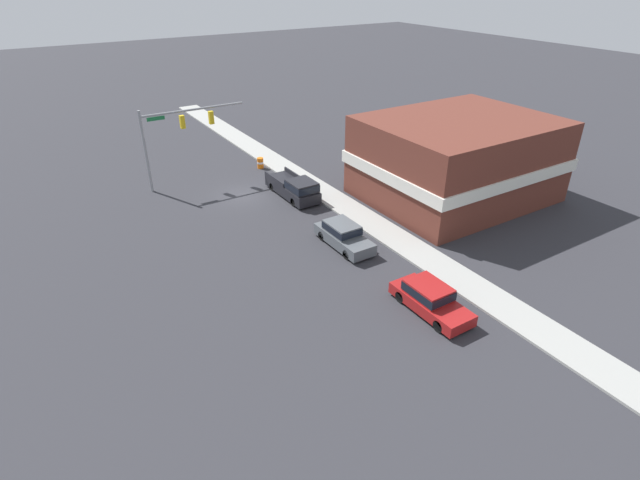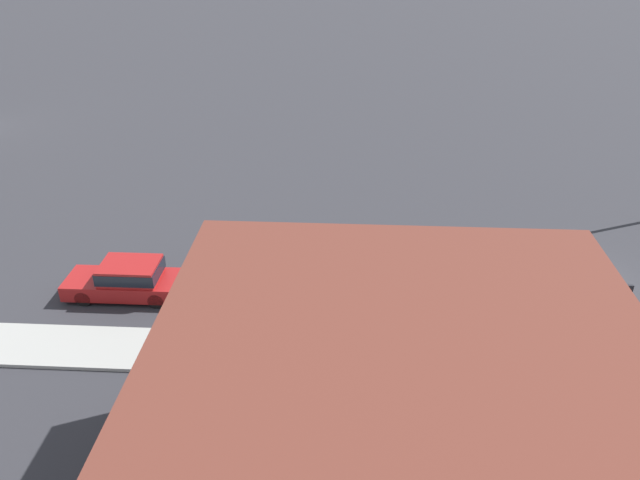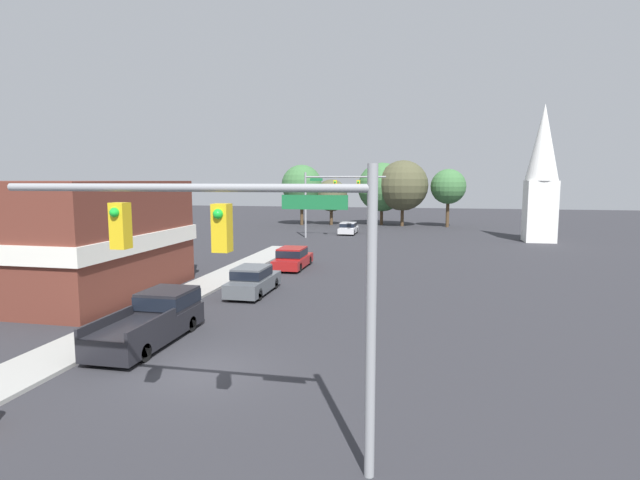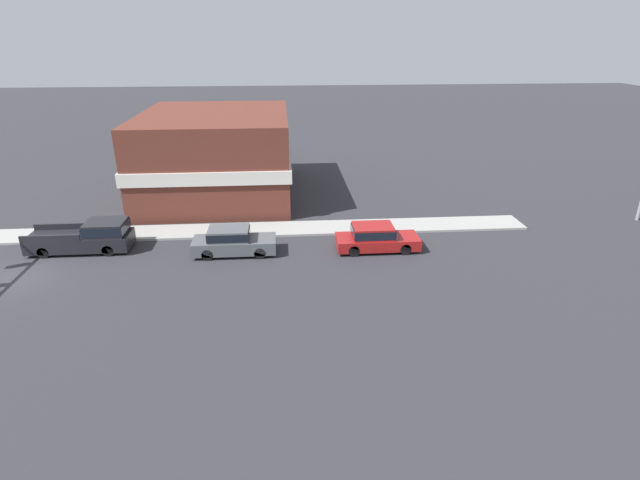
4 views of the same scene
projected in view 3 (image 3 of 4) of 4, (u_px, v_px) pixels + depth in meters
ground_plane at (203, 372)px, 16.58m from camera, size 200.00×200.00×0.00m
sidewalk_curb at (54, 358)px, 17.73m from camera, size 2.40×60.00×0.14m
near_signal_assembly at (244, 248)px, 10.75m from camera, size 8.68×0.49×6.69m
far_signal_assembly at (330, 190)px, 53.79m from camera, size 8.82×0.49×7.16m
car_lead at (253, 280)px, 27.79m from camera, size 1.81×4.75×1.58m
car_distant at (348, 228)px, 58.55m from camera, size 1.84×4.47×1.38m
car_second_ahead at (293, 257)px, 35.87m from camera, size 1.89×4.84×1.53m
pickup_truck_parked at (155, 318)px, 19.86m from camera, size 1.99×5.78×1.80m
corner_brick_building at (35, 237)px, 28.01m from camera, size 14.07×11.30×6.28m
church_steeple at (542, 170)px, 50.63m from camera, size 3.23×3.23×13.92m
backdrop_tree_left_far at (302, 185)px, 69.71m from camera, size 5.63×5.63×8.43m
backdrop_tree_left_mid at (331, 195)px, 70.01m from camera, size 4.49×4.49×6.41m
backdrop_tree_center at (382, 187)px, 69.87m from camera, size 6.82×6.82×8.73m
backdrop_tree_right_mid at (403, 186)px, 67.89m from camera, size 6.85×6.85×8.99m
backdrop_tree_right_far at (448, 187)px, 66.46m from camera, size 4.67×4.67×7.79m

